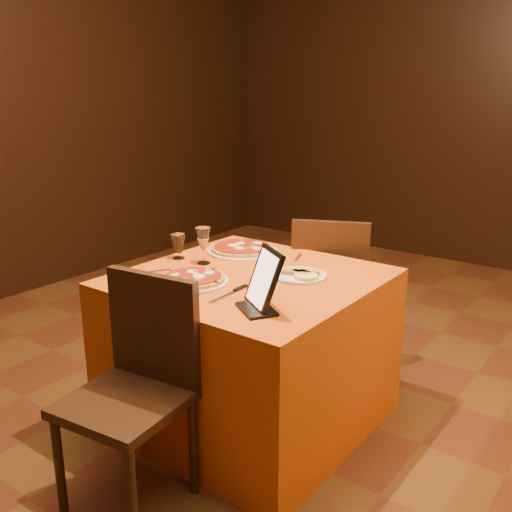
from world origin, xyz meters
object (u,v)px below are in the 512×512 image
Objects in this scene: pizza_far at (242,249)px; tablet at (264,278)px; wine_glass at (203,245)px; water_glass at (178,247)px; main_table at (250,349)px; chair_main_near at (124,402)px; chair_main_far at (331,290)px; pizza_near at (193,280)px.

tablet is (0.56, -0.58, 0.10)m from pizza_far.
water_glass is at bearing -175.44° from wine_glass.
main_table is at bearing 168.24° from tablet.
chair_main_near is 2.43× the size of pizza_far.
pizza_far is 0.81m from tablet.
chair_main_far reaches higher than main_table.
chair_main_far is at bearing 137.69° from tablet.
chair_main_near is 2.83× the size of pizza_near.
main_table is 0.79m from chair_main_near.
main_table is 0.48m from pizza_near.
chair_main_near is at bearing 65.79° from chair_main_far.
wine_glass is at bearing 122.47° from pizza_near.
pizza_near is at bearing -75.64° from pizza_far.
pizza_near is at bearing 97.53° from chair_main_near.
pizza_near is at bearing -36.55° from water_glass.
chair_main_near is 0.98m from water_glass.
wine_glass is 0.17m from water_glass.
tablet reaches higher than pizza_near.
main_table is 2.94× the size of pizza_far.
tablet is (0.29, -1.07, 0.41)m from chair_main_far.
chair_main_near is 0.94m from wine_glass.
wine_glass is (-0.02, -0.28, 0.08)m from pizza_far.
chair_main_far is 0.98m from water_glass.
pizza_near is 0.44m from tablet.
water_glass is at bearing -122.28° from pizza_far.
water_glass is at bearing 143.45° from pizza_near.
wine_glass is (-0.30, 0.80, 0.39)m from chair_main_near.
tablet is at bearing -20.63° from water_glass.
main_table is at bearing -46.68° from pizza_far.
chair_main_near is 1.57m from chair_main_far.
chair_main_near is 3.73× the size of tablet.
main_table is 0.56m from pizza_far.
chair_main_near reaches higher than main_table.
wine_glass reaches higher than main_table.
chair_main_far is at bearing 68.59° from wine_glass.
pizza_far is 1.53× the size of tablet.
water_glass reaches higher than pizza_far.
chair_main_far is at bearing 82.86° from chair_main_near.
water_glass reaches higher than pizza_near.
chair_main_far is (0.00, 1.57, 0.00)m from chair_main_near.
tablet is at bearing -45.58° from pizza_far.
chair_main_far reaches higher than pizza_far.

